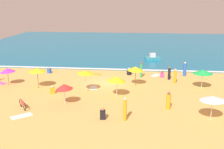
% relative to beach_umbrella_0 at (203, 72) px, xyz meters
% --- Properties ---
extents(ground_plane, '(60.00, 60.00, 0.00)m').
position_rel_beach_umbrella_0_xyz_m(ground_plane, '(-10.52, 0.90, -1.88)').
color(ground_plane, '#E0A856').
extents(ocean_water, '(60.00, 44.00, 0.10)m').
position_rel_beach_umbrella_0_xyz_m(ocean_water, '(-10.52, 28.90, -1.83)').
color(ocean_water, '#146B93').
rests_on(ocean_water, ground_plane).
extents(wave_breaker_foam, '(57.00, 0.70, 0.01)m').
position_rel_beach_umbrella_0_xyz_m(wave_breaker_foam, '(-10.52, 7.20, -1.78)').
color(wave_breaker_foam, white).
rests_on(wave_breaker_foam, ocean_water).
extents(beach_umbrella_0, '(2.75, 2.74, 2.12)m').
position_rel_beach_umbrella_0_xyz_m(beach_umbrella_0, '(0.00, 0.00, 0.00)').
color(beach_umbrella_0, silver).
rests_on(beach_umbrella_0, ground_plane).
extents(beach_umbrella_1, '(1.83, 1.81, 2.24)m').
position_rel_beach_umbrella_0_xyz_m(beach_umbrella_1, '(-7.13, 0.31, 0.08)').
color(beach_umbrella_1, '#4C3823').
rests_on(beach_umbrella_1, ground_plane).
extents(beach_umbrella_2, '(2.74, 2.73, 2.05)m').
position_rel_beach_umbrella_0_xyz_m(beach_umbrella_2, '(-0.98, -8.15, -0.05)').
color(beach_umbrella_2, silver).
rests_on(beach_umbrella_2, ground_plane).
extents(beach_umbrella_4, '(2.02, 2.00, 2.00)m').
position_rel_beach_umbrella_0_xyz_m(beach_umbrella_4, '(-21.29, -0.81, -0.18)').
color(beach_umbrella_4, '#4C3823').
rests_on(beach_umbrella_4, ground_plane).
extents(beach_umbrella_5, '(2.52, 2.53, 2.23)m').
position_rel_beach_umbrella_0_xyz_m(beach_umbrella_5, '(-17.55, -1.59, 0.13)').
color(beach_umbrella_5, '#4C3823').
rests_on(beach_umbrella_5, ground_plane).
extents(beach_umbrella_7, '(2.25, 2.24, 2.36)m').
position_rel_beach_umbrella_0_xyz_m(beach_umbrella_7, '(-12.15, -2.40, 0.24)').
color(beach_umbrella_7, silver).
rests_on(beach_umbrella_7, ground_plane).
extents(beach_umbrella_8, '(2.14, 2.13, 2.03)m').
position_rel_beach_umbrella_0_xyz_m(beach_umbrella_8, '(-13.37, -6.09, -0.16)').
color(beach_umbrella_8, silver).
rests_on(beach_umbrella_8, ground_plane).
extents(beach_umbrella_9, '(1.97, 1.94, 2.16)m').
position_rel_beach_umbrella_0_xyz_m(beach_umbrella_9, '(-8.86, -3.51, -0.04)').
color(beach_umbrella_9, silver).
rests_on(beach_umbrella_9, ground_plane).
extents(parked_bicycle, '(1.22, 1.43, 0.76)m').
position_rel_beach_umbrella_0_xyz_m(parked_bicycle, '(-16.81, -7.33, -1.50)').
color(parked_bicycle, black).
rests_on(parked_bicycle, ground_plane).
extents(beachgoer_0, '(0.47, 0.47, 0.86)m').
position_rel_beach_umbrella_0_xyz_m(beachgoer_0, '(-3.89, 4.06, -1.50)').
color(beachgoer_0, '#D84CA5').
rests_on(beachgoer_0, ground_plane).
extents(beachgoer_1, '(0.39, 0.39, 1.94)m').
position_rel_beach_umbrella_0_xyz_m(beachgoer_1, '(-6.49, 3.82, -0.92)').
color(beachgoer_1, green).
rests_on(beachgoer_1, ground_plane).
extents(beachgoer_2, '(0.61, 0.61, 0.82)m').
position_rel_beach_umbrella_0_xyz_m(beachgoer_2, '(-15.47, -3.15, -1.55)').
color(beachgoer_2, orange).
rests_on(beachgoer_2, ground_plane).
extents(beachgoer_3, '(0.46, 0.46, 1.79)m').
position_rel_beach_umbrella_0_xyz_m(beachgoer_3, '(-1.05, 5.07, -1.06)').
color(beachgoer_3, blue).
rests_on(beachgoer_3, ground_plane).
extents(beachgoer_4, '(0.35, 0.35, 1.90)m').
position_rel_beach_umbrella_0_xyz_m(beachgoer_4, '(-7.75, -8.90, -0.97)').
color(beachgoer_4, orange).
rests_on(beachgoer_4, ground_plane).
extents(beachgoer_5, '(0.42, 0.42, 1.72)m').
position_rel_beach_umbrella_0_xyz_m(beachgoer_5, '(-2.63, 1.73, -1.06)').
color(beachgoer_5, orange).
rests_on(beachgoer_5, ground_plane).
extents(beachgoer_7, '(0.49, 0.49, 0.82)m').
position_rel_beach_umbrella_0_xyz_m(beachgoer_7, '(-18.43, 4.65, -1.54)').
color(beachgoer_7, blue).
rests_on(beachgoer_7, ground_plane).
extents(beachgoer_9, '(0.62, 0.62, 0.93)m').
position_rel_beach_umbrella_0_xyz_m(beachgoer_9, '(-7.99, 4.90, -1.49)').
color(beachgoer_9, black).
rests_on(beachgoer_9, ground_plane).
extents(beachgoer_10, '(0.49, 0.49, 1.60)m').
position_rel_beach_umbrella_0_xyz_m(beachgoer_10, '(-4.12, -6.20, -1.14)').
color(beachgoer_10, orange).
rests_on(beachgoer_10, ground_plane).
extents(beachgoer_11, '(0.36, 0.36, 1.59)m').
position_rel_beach_umbrella_0_xyz_m(beachgoer_11, '(-3.13, 3.25, -1.12)').
color(beachgoer_11, black).
rests_on(beachgoer_11, ground_plane).
extents(beachgoer_12, '(0.48, 0.48, 0.95)m').
position_rel_beach_umbrella_0_xyz_m(beachgoer_12, '(-9.52, -8.80, -1.48)').
color(beachgoer_12, black).
rests_on(beachgoer_12, ground_plane).
extents(beach_towel_0, '(1.74, 1.34, 0.01)m').
position_rel_beach_umbrella_0_xyz_m(beach_towel_0, '(-22.57, -0.28, -1.88)').
color(beach_towel_0, '#D84CA5').
rests_on(beach_towel_0, ground_plane).
extents(beach_towel_1, '(1.23, 0.89, 0.01)m').
position_rel_beach_umbrella_0_xyz_m(beach_towel_1, '(-12.05, 4.68, -1.88)').
color(beach_towel_1, orange).
rests_on(beach_towel_1, ground_plane).
extents(beach_towel_2, '(1.82, 1.73, 0.01)m').
position_rel_beach_umbrella_0_xyz_m(beach_towel_2, '(-16.24, -8.96, -1.88)').
color(beach_towel_2, white).
rests_on(beach_towel_2, ground_plane).
extents(beach_towel_3, '(1.35, 1.74, 0.01)m').
position_rel_beach_umbrella_0_xyz_m(beach_towel_3, '(-4.63, 4.94, -1.88)').
color(beach_towel_3, white).
rests_on(beach_towel_3, ground_plane).
extents(beach_towel_4, '(1.00, 1.48, 0.01)m').
position_rel_beach_umbrella_0_xyz_m(beach_towel_4, '(-11.63, -0.93, -1.88)').
color(beach_towel_4, white).
rests_on(beach_towel_4, ground_plane).
extents(small_boat_0, '(2.61, 1.71, 1.06)m').
position_rel_beach_umbrella_0_xyz_m(small_boat_0, '(-4.68, 13.97, -1.44)').
color(small_boat_0, teal).
rests_on(small_boat_0, ocean_water).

